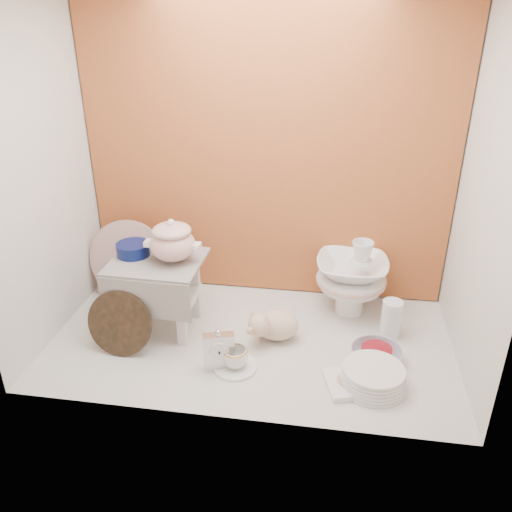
{
  "coord_description": "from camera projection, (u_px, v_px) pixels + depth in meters",
  "views": [
    {
      "loc": [
        0.32,
        -1.94,
        1.39
      ],
      "look_at": [
        0.02,
        0.02,
        0.42
      ],
      "focal_mm": 36.61,
      "sensor_mm": 36.0,
      "label": 1
    }
  ],
  "objects": [
    {
      "name": "ground",
      "position": [
        251.0,
        340.0,
        2.38
      ],
      "size": [
        1.8,
        1.8,
        0.0
      ],
      "primitive_type": "plane",
      "color": "silver",
      "rests_on": "ground"
    },
    {
      "name": "niche_shell",
      "position": [
        257.0,
        127.0,
        2.13
      ],
      "size": [
        1.86,
        1.03,
        1.53
      ],
      "color": "#AA552A",
      "rests_on": "ground"
    },
    {
      "name": "step_stool",
      "position": [
        160.0,
        294.0,
        2.41
      ],
      "size": [
        0.42,
        0.36,
        0.35
      ],
      "primitive_type": null,
      "rotation": [
        0.0,
        0.0,
        -0.02
      ],
      "color": "silver",
      "rests_on": "ground"
    },
    {
      "name": "soup_tureen",
      "position": [
        172.0,
        240.0,
        2.29
      ],
      "size": [
        0.32,
        0.32,
        0.2
      ],
      "primitive_type": null,
      "rotation": [
        0.0,
        0.0,
        0.4
      ],
      "color": "white",
      "rests_on": "step_stool"
    },
    {
      "name": "cobalt_bowl",
      "position": [
        133.0,
        249.0,
        2.37
      ],
      "size": [
        0.18,
        0.18,
        0.06
      ],
      "primitive_type": "cylinder",
      "rotation": [
        0.0,
        0.0,
        0.23
      ],
      "color": "#0A154D",
      "rests_on": "step_stool"
    },
    {
      "name": "floral_platter",
      "position": [
        129.0,
        260.0,
        2.65
      ],
      "size": [
        0.42,
        0.13,
        0.41
      ],
      "primitive_type": null,
      "rotation": [
        0.0,
        0.0,
        -0.04
      ],
      "color": "silver",
      "rests_on": "ground"
    },
    {
      "name": "blue_white_vase",
      "position": [
        133.0,
        272.0,
        2.68
      ],
      "size": [
        0.34,
        0.34,
        0.28
      ],
      "primitive_type": "imported",
      "rotation": [
        0.0,
        0.0,
        0.31
      ],
      "color": "silver",
      "rests_on": "ground"
    },
    {
      "name": "lacquer_tray",
      "position": [
        120.0,
        323.0,
        2.25
      ],
      "size": [
        0.3,
        0.11,
        0.29
      ],
      "primitive_type": null,
      "rotation": [
        0.0,
        0.0,
        -0.05
      ],
      "color": "black",
      "rests_on": "ground"
    },
    {
      "name": "mantel_clock",
      "position": [
        219.0,
        350.0,
        2.16
      ],
      "size": [
        0.14,
        0.08,
        0.19
      ],
      "primitive_type": "cube",
      "rotation": [
        0.0,
        0.0,
        0.29
      ],
      "color": "silver",
      "rests_on": "ground"
    },
    {
      "name": "plush_pig",
      "position": [
        276.0,
        324.0,
        2.36
      ],
      "size": [
        0.31,
        0.27,
        0.15
      ],
      "primitive_type": "ellipsoid",
      "rotation": [
        0.0,
        0.0,
        0.39
      ],
      "color": "#D2AF94",
      "rests_on": "ground"
    },
    {
      "name": "teacup_saucer",
      "position": [
        235.0,
        367.0,
        2.2
      ],
      "size": [
        0.19,
        0.19,
        0.01
      ],
      "primitive_type": "cylinder",
      "rotation": [
        0.0,
        0.0,
        -0.06
      ],
      "color": "white",
      "rests_on": "ground"
    },
    {
      "name": "gold_rim_teacup",
      "position": [
        235.0,
        357.0,
        2.17
      ],
      "size": [
        0.13,
        0.13,
        0.09
      ],
      "primitive_type": "imported",
      "rotation": [
        0.0,
        0.0,
        0.23
      ],
      "color": "white",
      "rests_on": "teacup_saucer"
    },
    {
      "name": "lattice_dish",
      "position": [
        350.0,
        383.0,
        2.09
      ],
      "size": [
        0.23,
        0.23,
        0.03
      ],
      "primitive_type": "cube",
      "rotation": [
        0.0,
        0.0,
        0.28
      ],
      "color": "white",
      "rests_on": "ground"
    },
    {
      "name": "dinner_plate_stack",
      "position": [
        373.0,
        377.0,
        2.08
      ],
      "size": [
        0.28,
        0.28,
        0.09
      ],
      "primitive_type": "cylinder",
      "rotation": [
        0.0,
        0.0,
        -0.05
      ],
      "color": "white",
      "rests_on": "ground"
    },
    {
      "name": "crystal_bowl",
      "position": [
        376.0,
        356.0,
        2.22
      ],
      "size": [
        0.22,
        0.22,
        0.07
      ],
      "primitive_type": "imported",
      "rotation": [
        0.0,
        0.0,
        0.04
      ],
      "color": "silver",
      "rests_on": "ground"
    },
    {
      "name": "clear_glass_vase",
      "position": [
        391.0,
        319.0,
        2.37
      ],
      "size": [
        0.12,
        0.12,
        0.18
      ],
      "primitive_type": "cylinder",
      "rotation": [
        0.0,
        0.0,
        0.43
      ],
      "color": "silver",
      "rests_on": "ground"
    },
    {
      "name": "porcelain_tower",
      "position": [
        351.0,
        277.0,
        2.52
      ],
      "size": [
        0.42,
        0.42,
        0.39
      ],
      "primitive_type": null,
      "rotation": [
        0.0,
        0.0,
        -0.26
      ],
      "color": "white",
      "rests_on": "ground"
    }
  ]
}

